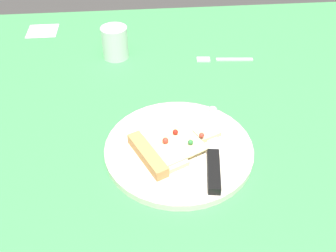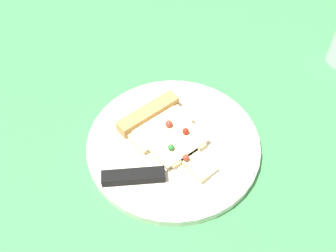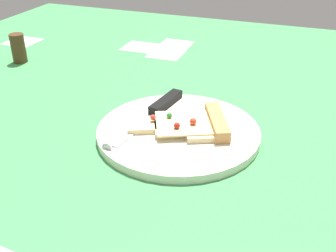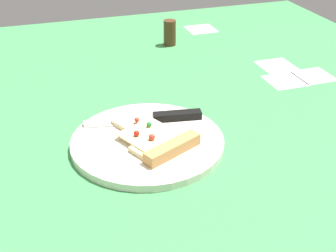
# 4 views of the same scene
# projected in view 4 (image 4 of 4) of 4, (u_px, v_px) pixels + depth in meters

# --- Properties ---
(ground_plane) EXTENTS (1.53, 1.53, 0.03)m
(ground_plane) POSITION_uv_depth(u_px,v_px,m) (162.00, 126.00, 0.96)
(ground_plane) COLOR #3D8C4C
(ground_plane) RESTS_ON ground
(plate) EXTENTS (0.29, 0.29, 0.01)m
(plate) POSITION_uv_depth(u_px,v_px,m) (147.00, 142.00, 0.87)
(plate) COLOR silver
(plate) RESTS_ON ground_plane
(pizza_slice) EXTENTS (0.19, 0.15, 0.03)m
(pizza_slice) POSITION_uv_depth(u_px,v_px,m) (156.00, 140.00, 0.84)
(pizza_slice) COLOR beige
(pizza_slice) RESTS_ON plate
(knife) EXTENTS (0.06, 0.24, 0.02)m
(knife) POSITION_uv_depth(u_px,v_px,m) (155.00, 118.00, 0.92)
(knife) COLOR silver
(knife) RESTS_ON plate
(pepper_shaker) EXTENTS (0.04, 0.04, 0.07)m
(pepper_shaker) POSITION_uv_depth(u_px,v_px,m) (170.00, 33.00, 1.33)
(pepper_shaker) COLOR #4C2D19
(pepper_shaker) RESTS_ON ground_plane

